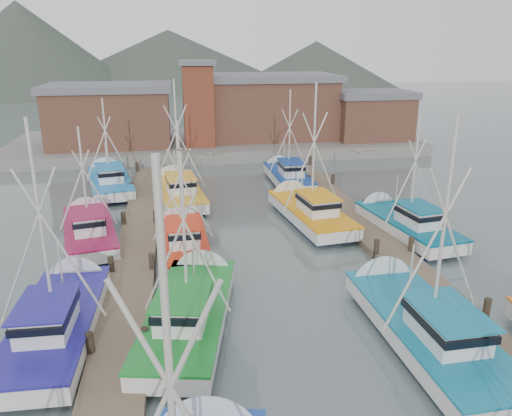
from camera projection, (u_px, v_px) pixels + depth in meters
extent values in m
plane|color=#43504F|center=(289.00, 316.00, 21.72)|extent=(260.00, 260.00, 0.00)
cube|color=brown|center=(131.00, 282.00, 24.33)|extent=(2.20, 46.00, 0.40)
cylinder|color=black|center=(91.00, 351.00, 18.48)|extent=(0.30, 0.30, 1.50)
cylinder|color=black|center=(112.00, 270.00, 25.04)|extent=(0.30, 0.30, 1.50)
cylinder|color=black|center=(124.00, 223.00, 31.60)|extent=(0.30, 0.30, 1.50)
cylinder|color=black|center=(132.00, 192.00, 38.16)|extent=(0.30, 0.30, 1.50)
cylinder|color=black|center=(137.00, 171.00, 44.72)|extent=(0.30, 0.30, 1.50)
cylinder|color=black|center=(146.00, 346.00, 18.79)|extent=(0.30, 0.30, 1.50)
cylinder|color=black|center=(152.00, 267.00, 25.35)|extent=(0.30, 0.30, 1.50)
cylinder|color=black|center=(156.00, 221.00, 31.91)|extent=(0.30, 0.30, 1.50)
cylinder|color=black|center=(158.00, 191.00, 38.47)|extent=(0.30, 0.30, 1.50)
cylinder|color=black|center=(160.00, 170.00, 45.03)|extent=(0.30, 0.30, 1.50)
cube|color=brown|center=(401.00, 263.00, 26.49)|extent=(2.20, 46.00, 0.40)
cylinder|color=black|center=(442.00, 319.00, 20.63)|extent=(0.30, 0.30, 1.50)
cylinder|color=black|center=(376.00, 252.00, 27.19)|extent=(0.30, 0.30, 1.50)
cylinder|color=black|center=(336.00, 212.00, 33.75)|extent=(0.30, 0.30, 1.50)
cylinder|color=black|center=(309.00, 184.00, 40.31)|extent=(0.30, 0.30, 1.50)
cylinder|color=black|center=(290.00, 165.00, 46.87)|extent=(0.30, 0.30, 1.50)
cylinder|color=black|center=(486.00, 315.00, 20.94)|extent=(0.30, 0.30, 1.50)
cylinder|color=black|center=(410.00, 250.00, 27.50)|extent=(0.30, 0.30, 1.50)
cylinder|color=black|center=(364.00, 210.00, 34.06)|extent=(0.30, 0.30, 1.50)
cylinder|color=black|center=(333.00, 183.00, 40.62)|extent=(0.30, 0.30, 1.50)
cylinder|color=black|center=(310.00, 164.00, 47.18)|extent=(0.30, 0.30, 1.50)
cube|color=gray|center=(216.00, 143.00, 56.21)|extent=(44.00, 16.00, 1.20)
cube|color=brown|center=(111.00, 118.00, 51.60)|extent=(12.00, 8.00, 5.50)
cube|color=slate|center=(108.00, 87.00, 50.62)|extent=(12.72, 8.48, 0.70)
cube|color=brown|center=(268.00, 109.00, 55.97)|extent=(14.00, 9.00, 6.20)
cube|color=slate|center=(269.00, 77.00, 54.89)|extent=(14.84, 9.54, 0.70)
cube|color=brown|center=(371.00, 118.00, 55.12)|extent=(8.00, 6.00, 4.50)
cube|color=slate|center=(373.00, 94.00, 54.30)|extent=(8.48, 6.36, 0.70)
cube|color=maroon|center=(198.00, 106.00, 50.71)|extent=(3.00, 3.00, 8.00)
cube|color=slate|center=(197.00, 63.00, 49.38)|extent=(3.60, 3.60, 0.50)
cone|color=#404B3F|center=(27.00, 92.00, 123.35)|extent=(110.00, 110.00, 42.00)
cone|color=#404B3F|center=(170.00, 85.00, 142.78)|extent=(140.00, 140.00, 30.00)
cone|color=#404B3F|center=(315.00, 86.00, 139.56)|extent=(90.00, 90.00, 24.00)
cylinder|color=beige|center=(171.00, 405.00, 8.46)|extent=(0.16, 0.16, 8.67)
cube|color=#101C36|center=(190.00, 329.00, 20.60)|extent=(4.11, 8.21, 0.70)
cube|color=silver|center=(189.00, 315.00, 20.39)|extent=(4.67, 9.33, 0.80)
cube|color=#157D26|center=(188.00, 307.00, 20.27)|extent=(4.78, 9.44, 0.10)
cone|color=silver|center=(204.00, 271.00, 24.67)|extent=(2.96, 1.65, 2.79)
cube|color=silver|center=(183.00, 308.00, 19.08)|extent=(2.31, 2.99, 1.10)
cube|color=black|center=(183.00, 303.00, 19.01)|extent=(2.48, 3.28, 0.28)
cube|color=#157D26|center=(182.00, 294.00, 18.89)|extent=(2.63, 3.48, 0.07)
cylinder|color=beige|center=(184.00, 233.00, 19.07)|extent=(0.15, 0.15, 6.57)
cylinder|color=beige|center=(170.00, 251.00, 19.33)|extent=(2.32, 0.57, 5.14)
cylinder|color=beige|center=(200.00, 252.00, 19.29)|extent=(2.32, 0.57, 5.14)
cylinder|color=beige|center=(194.00, 263.00, 21.42)|extent=(0.09, 0.09, 2.49)
cube|color=#101C36|center=(426.00, 346.00, 19.47)|extent=(2.94, 8.44, 0.70)
cube|color=silver|center=(428.00, 331.00, 19.27)|extent=(3.35, 9.60, 0.80)
cube|color=#117290|center=(429.00, 323.00, 19.15)|extent=(3.44, 9.69, 0.10)
cone|color=silver|center=(377.00, 280.00, 23.76)|extent=(3.00, 1.18, 2.97)
cube|color=silver|center=(447.00, 325.00, 17.91)|extent=(2.00, 2.90, 1.10)
cube|color=black|center=(448.00, 320.00, 17.84)|extent=(2.13, 3.19, 0.28)
cube|color=#117290|center=(449.00, 311.00, 17.72)|extent=(2.26, 3.39, 0.07)
cylinder|color=beige|center=(444.00, 227.00, 17.73)|extent=(0.14, 0.14, 7.93)
cylinder|color=beige|center=(425.00, 253.00, 17.91)|extent=(2.84, 0.17, 6.20)
cylinder|color=beige|center=(456.00, 250.00, 18.13)|extent=(2.84, 0.17, 6.20)
cylinder|color=beige|center=(411.00, 275.00, 20.37)|extent=(0.08, 0.08, 2.66)
cube|color=#101C36|center=(59.00, 339.00, 19.92)|extent=(2.72, 7.81, 0.70)
cube|color=silver|center=(57.00, 325.00, 19.72)|extent=(3.10, 8.87, 0.80)
cube|color=navy|center=(56.00, 316.00, 19.60)|extent=(3.18, 8.96, 0.10)
cone|color=silver|center=(79.00, 279.00, 23.90)|extent=(2.77, 1.17, 2.75)
cube|color=silver|center=(47.00, 317.00, 18.43)|extent=(1.84, 2.69, 1.10)
cube|color=black|center=(46.00, 312.00, 18.35)|extent=(1.96, 2.95, 0.28)
cube|color=navy|center=(45.00, 303.00, 18.24)|extent=(2.08, 3.13, 0.07)
cylinder|color=beige|center=(41.00, 224.00, 18.20)|extent=(0.14, 0.14, 7.79)
cylinder|color=beige|center=(27.00, 248.00, 18.41)|extent=(2.79, 0.17, 6.09)
cylinder|color=beige|center=(61.00, 247.00, 18.57)|extent=(2.79, 0.17, 6.09)
cylinder|color=beige|center=(61.00, 271.00, 20.71)|extent=(0.08, 0.08, 2.64)
cube|color=#101C36|center=(184.00, 254.00, 27.96)|extent=(2.45, 6.96, 0.70)
cube|color=silver|center=(183.00, 243.00, 27.76)|extent=(2.79, 7.91, 0.80)
cube|color=red|center=(183.00, 237.00, 27.64)|extent=(2.87, 7.99, 0.10)
cone|color=silver|center=(180.00, 222.00, 31.45)|extent=(2.48, 1.17, 2.45)
cube|color=silver|center=(183.00, 233.00, 26.58)|extent=(1.65, 2.40, 1.10)
cube|color=black|center=(183.00, 229.00, 26.51)|extent=(1.76, 2.63, 0.28)
cube|color=red|center=(183.00, 223.00, 26.40)|extent=(1.87, 2.79, 0.07)
cylinder|color=beige|center=(180.00, 181.00, 26.47)|extent=(0.11, 0.11, 6.45)
cylinder|color=beige|center=(172.00, 195.00, 26.62)|extent=(2.31, 0.15, 5.04)
cylinder|color=beige|center=(190.00, 194.00, 26.80)|extent=(2.31, 0.15, 5.04)
cylinder|color=beige|center=(181.00, 208.00, 28.57)|extent=(0.07, 0.07, 2.19)
cube|color=#101C36|center=(310.00, 222.00, 32.94)|extent=(3.55, 8.12, 0.70)
cube|color=silver|center=(310.00, 213.00, 32.73)|extent=(4.03, 9.23, 0.80)
cube|color=orange|center=(311.00, 208.00, 32.61)|extent=(4.13, 9.33, 0.10)
cone|color=silver|center=(287.00, 196.00, 36.84)|extent=(2.91, 1.45, 2.79)
cube|color=silver|center=(318.00, 204.00, 31.46)|extent=(2.13, 2.89, 1.10)
cube|color=black|center=(318.00, 201.00, 31.39)|extent=(2.28, 3.17, 0.28)
cube|color=orange|center=(318.00, 195.00, 31.28)|extent=(2.42, 3.36, 0.07)
cylinder|color=beige|center=(314.00, 148.00, 31.20)|extent=(0.14, 0.14, 7.97)
cylinder|color=beige|center=(305.00, 163.00, 31.33)|extent=(2.83, 0.46, 6.23)
cylinder|color=beige|center=(322.00, 162.00, 31.64)|extent=(2.83, 0.46, 6.23)
cylinder|color=beige|center=(302.00, 183.00, 33.69)|extent=(0.08, 0.08, 2.49)
cube|color=#101C36|center=(91.00, 242.00, 29.69)|extent=(3.72, 7.55, 0.70)
cube|color=silver|center=(89.00, 232.00, 29.49)|extent=(4.23, 8.58, 0.80)
cube|color=maroon|center=(89.00, 226.00, 29.37)|extent=(4.32, 8.67, 0.10)
cone|color=silver|center=(86.00, 213.00, 33.19)|extent=(2.73, 1.58, 2.56)
cube|color=silver|center=(89.00, 222.00, 28.31)|extent=(2.11, 2.74, 1.10)
cube|color=black|center=(88.00, 218.00, 28.24)|extent=(2.26, 3.00, 0.28)
cube|color=maroon|center=(88.00, 212.00, 28.13)|extent=(2.40, 3.19, 0.07)
cylinder|color=beige|center=(83.00, 178.00, 28.30)|extent=(0.14, 0.14, 5.83)
cylinder|color=beige|center=(74.00, 191.00, 28.33)|extent=(2.08, 0.50, 4.57)
cylinder|color=beige|center=(95.00, 189.00, 28.71)|extent=(2.08, 0.50, 4.57)
cylinder|color=beige|center=(85.00, 199.00, 30.30)|extent=(0.08, 0.08, 2.46)
cube|color=#101C36|center=(406.00, 236.00, 30.66)|extent=(3.37, 7.50, 0.70)
cube|color=silver|center=(407.00, 226.00, 30.46)|extent=(3.84, 8.53, 0.80)
cube|color=#015972|center=(408.00, 220.00, 30.34)|extent=(3.93, 8.62, 0.10)
cone|color=silver|center=(373.00, 208.00, 34.24)|extent=(2.73, 1.45, 2.60)
cube|color=silver|center=(418.00, 216.00, 29.27)|extent=(2.01, 2.68, 1.10)
cube|color=black|center=(419.00, 212.00, 29.20)|extent=(2.15, 2.94, 0.28)
cube|color=#015972|center=(420.00, 206.00, 29.08)|extent=(2.28, 3.12, 0.07)
cylinder|color=beige|center=(415.00, 169.00, 29.19)|extent=(0.14, 0.14, 6.36)
cylinder|color=beige|center=(405.00, 182.00, 29.27)|extent=(2.27, 0.41, 4.98)
cylinder|color=beige|center=(421.00, 181.00, 29.58)|extent=(2.27, 0.41, 4.98)
cylinder|color=beige|center=(396.00, 194.00, 31.30)|extent=(0.08, 0.08, 2.41)
cube|color=#101C36|center=(179.00, 201.00, 37.47)|extent=(3.47, 8.06, 0.70)
cube|color=silver|center=(179.00, 192.00, 37.26)|extent=(3.94, 9.15, 0.80)
cube|color=gold|center=(179.00, 188.00, 37.14)|extent=(4.04, 9.25, 0.10)
cone|color=silver|center=(172.00, 180.00, 41.35)|extent=(2.89, 1.43, 2.77)
cube|color=silver|center=(180.00, 184.00, 36.00)|extent=(2.10, 2.86, 1.10)
cube|color=black|center=(180.00, 181.00, 35.92)|extent=(2.25, 3.14, 0.28)
cube|color=gold|center=(180.00, 176.00, 35.81)|extent=(2.38, 3.33, 0.07)
cylinder|color=beige|center=(176.00, 135.00, 35.74)|extent=(0.14, 0.14, 7.86)
cylinder|color=beige|center=(169.00, 148.00, 35.88)|extent=(2.79, 0.43, 6.14)
cylinder|color=beige|center=(185.00, 147.00, 36.18)|extent=(2.79, 0.43, 6.14)
cylinder|color=beige|center=(175.00, 167.00, 38.22)|extent=(0.08, 0.08, 2.48)
cube|color=#101C36|center=(288.00, 184.00, 41.81)|extent=(2.41, 7.11, 0.70)
cube|color=silver|center=(288.00, 177.00, 41.61)|extent=(2.74, 8.08, 0.80)
cube|color=navy|center=(288.00, 172.00, 41.49)|extent=(2.82, 8.17, 0.10)
cone|color=silver|center=(278.00, 167.00, 45.41)|extent=(2.53, 1.14, 2.52)
cube|color=silver|center=(291.00, 169.00, 40.41)|extent=(1.66, 2.44, 1.10)
cube|color=black|center=(291.00, 166.00, 40.33)|extent=(1.77, 2.68, 0.28)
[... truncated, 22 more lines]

